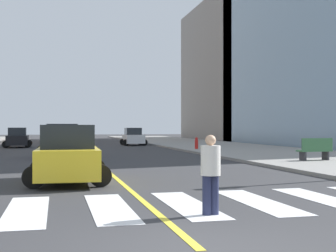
{
  "coord_description": "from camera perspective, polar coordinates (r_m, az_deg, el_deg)",
  "views": [
    {
      "loc": [
        -2.07,
        -6.52,
        1.82
      ],
      "look_at": [
        8.18,
        36.09,
        1.92
      ],
      "focal_mm": 49.79,
      "sensor_mm": 36.0,
      "label": 1
    }
  ],
  "objects": [
    {
      "name": "ground_plane",
      "position": [
        7.08,
        4.11,
        -15.04
      ],
      "size": [
        220.0,
        220.0,
        0.0
      ],
      "primitive_type": "plane",
      "color": "#333335"
    },
    {
      "name": "car_silver_fourth",
      "position": [
        54.44,
        -12.93,
        -1.05
      ],
      "size": [
        2.88,
        4.56,
        2.02
      ],
      "rotation": [
        0.0,
        0.0,
        0.02
      ],
      "color": "#B7B7BC",
      "rests_on": "ground"
    },
    {
      "name": "parking_garage_concrete",
      "position": [
        73.13,
        10.96,
        6.5
      ],
      "size": [
        18.0,
        24.0,
        20.54
      ],
      "primitive_type": "cube",
      "color": "gray",
      "rests_on": "ground"
    },
    {
      "name": "pedestrian_crossing",
      "position": [
        9.71,
        5.23,
        -5.49
      ],
      "size": [
        0.41,
        0.41,
        1.66
      ],
      "rotation": [
        0.0,
        0.0,
        3.3
      ],
      "color": "#232847",
      "rests_on": "ground"
    },
    {
      "name": "car_blue_third",
      "position": [
        28.07,
        -12.96,
        -1.94
      ],
      "size": [
        2.92,
        4.57,
        2.01
      ],
      "rotation": [
        0.0,
        0.0,
        0.04
      ],
      "color": "#2D479E",
      "rests_on": "ground"
    },
    {
      "name": "sidewalk_kerb_east",
      "position": [
        30.17,
        14.76,
        -3.45
      ],
      "size": [
        10.0,
        120.0,
        0.15
      ],
      "primitive_type": "cube",
      "color": "gray",
      "rests_on": "ground"
    },
    {
      "name": "car_black_nearest",
      "position": [
        43.88,
        -17.93,
        -1.42
      ],
      "size": [
        2.54,
        4.02,
        1.78
      ],
      "rotation": [
        0.0,
        0.0,
        0.02
      ],
      "color": "black",
      "rests_on": "ground"
    },
    {
      "name": "car_yellow_fifth",
      "position": [
        15.55,
        -12.17,
        -3.59
      ],
      "size": [
        2.72,
        4.28,
        1.89
      ],
      "rotation": [
        0.0,
        0.0,
        -0.03
      ],
      "color": "gold",
      "rests_on": "ground"
    },
    {
      "name": "lane_divider_paint",
      "position": [
        46.6,
        -10.98,
        -2.37
      ],
      "size": [
        0.16,
        80.0,
        0.01
      ],
      "primitive_type": "cube",
      "color": "yellow",
      "rests_on": "ground"
    },
    {
      "name": "crosswalk_paint",
      "position": [
        10.88,
        -2.38,
        -9.74
      ],
      "size": [
        13.5,
        4.0,
        0.01
      ],
      "color": "silver",
      "rests_on": "ground"
    },
    {
      "name": "car_white_second",
      "position": [
        46.69,
        -4.28,
        -1.36
      ],
      "size": [
        2.48,
        3.94,
        1.75
      ],
      "rotation": [
        0.0,
        0.0,
        3.13
      ],
      "color": "silver",
      "rests_on": "ground"
    },
    {
      "name": "park_bench",
      "position": [
        24.53,
        17.58,
        -2.77
      ],
      "size": [
        1.84,
        0.72,
        1.12
      ],
      "rotation": [
        0.0,
        0.0,
        1.66
      ],
      "color": "#33603D",
      "rests_on": "sidewalk_kerb_east"
    },
    {
      "name": "fire_hydrant",
      "position": [
        35.77,
        3.5,
        -2.13
      ],
      "size": [
        0.26,
        0.26,
        0.89
      ],
      "color": "red",
      "rests_on": "sidewalk_kerb_east"
    }
  ]
}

